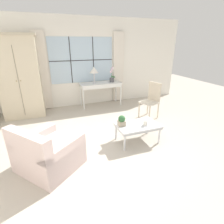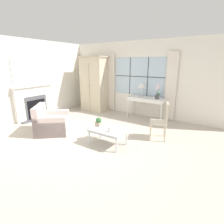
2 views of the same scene
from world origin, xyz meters
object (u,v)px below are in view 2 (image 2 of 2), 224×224
(fireplace, at_px, (34,99))
(console_table, at_px, (147,100))
(armoire, at_px, (95,84))
(table_lamp, at_px, (142,86))
(side_chair_wooden, at_px, (162,119))
(potted_orchid, at_px, (157,93))
(coffee_table, at_px, (108,131))
(pillar_candle, at_px, (110,129))
(armchair_upholstered, at_px, (52,123))
(potted_plant_small, at_px, (99,122))

(fireplace, xyz_separation_m, console_table, (3.41, 2.25, -0.01))
(armoire, height_order, table_lamp, armoire)
(fireplace, height_order, side_chair_wooden, fireplace)
(potted_orchid, distance_m, side_chair_wooden, 1.64)
(console_table, xyz_separation_m, side_chair_wooden, (1.07, -1.46, -0.13))
(coffee_table, bearing_deg, pillar_candle, -37.83)
(armoire, relative_size, armchair_upholstered, 1.80)
(side_chair_wooden, height_order, potted_plant_small, side_chair_wooden)
(armoire, height_order, coffee_table, armoire)
(armchair_upholstered, bearing_deg, side_chair_wooden, 25.10)
(potted_plant_small, xyz_separation_m, pillar_candle, (0.47, -0.17, -0.06))
(side_chair_wooden, bearing_deg, console_table, 126.15)
(fireplace, height_order, console_table, fireplace)
(armchair_upholstered, xyz_separation_m, coffee_table, (1.85, 0.25, 0.08))
(fireplace, bearing_deg, pillar_candle, -6.27)
(fireplace, xyz_separation_m, coffee_table, (3.47, -0.30, -0.35))
(table_lamp, distance_m, side_chair_wooden, 2.05)
(console_table, bearing_deg, potted_plant_small, -96.63)
(fireplace, distance_m, potted_plant_small, 3.14)
(console_table, xyz_separation_m, potted_plant_small, (-0.29, -2.47, -0.18))
(armchair_upholstered, xyz_separation_m, potted_plant_small, (1.50, 0.33, 0.24))
(console_table, bearing_deg, potted_orchid, -2.76)
(console_table, relative_size, potted_plant_small, 6.01)
(potted_orchid, height_order, coffee_table, potted_orchid)
(armchair_upholstered, height_order, coffee_table, armchair_upholstered)
(potted_orchid, xyz_separation_m, side_chair_wooden, (0.68, -1.44, -0.41))
(potted_orchid, distance_m, pillar_candle, 2.68)
(console_table, xyz_separation_m, coffee_table, (0.06, -2.55, -0.34))
(console_table, bearing_deg, fireplace, -146.63)
(table_lamp, relative_size, armchair_upholstered, 0.42)
(pillar_candle, bearing_deg, armoire, 134.44)
(fireplace, xyz_separation_m, side_chair_wooden, (4.48, 0.79, -0.15))
(coffee_table, bearing_deg, side_chair_wooden, 47.00)
(armoire, xyz_separation_m, console_table, (2.36, 0.06, -0.43))
(fireplace, xyz_separation_m, armchair_upholstered, (1.62, -0.55, -0.43))
(table_lamp, bearing_deg, side_chair_wooden, -49.03)
(armoire, bearing_deg, potted_orchid, 0.79)
(table_lamp, bearing_deg, fireplace, -144.87)
(armoire, height_order, potted_orchid, armoire)
(potted_orchid, relative_size, potted_plant_small, 2.26)
(armchair_upholstered, bearing_deg, fireplace, 161.27)
(console_table, relative_size, pillar_candle, 10.76)
(table_lamp, bearing_deg, console_table, -2.08)
(side_chair_wooden, bearing_deg, potted_orchid, 115.11)
(armoire, bearing_deg, pillar_candle, -45.56)
(armchair_upholstered, distance_m, pillar_candle, 1.99)
(pillar_candle, bearing_deg, side_chair_wooden, 53.16)
(armchair_upholstered, bearing_deg, potted_plant_small, 12.37)
(fireplace, height_order, armoire, armoire)
(armchair_upholstered, height_order, side_chair_wooden, side_chair_wooden)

